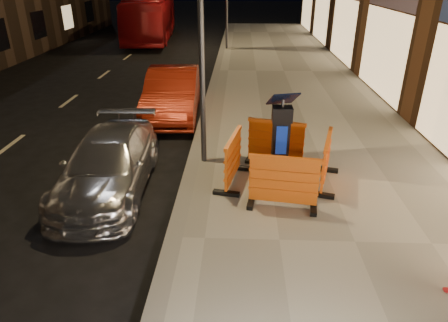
{
  "coord_description": "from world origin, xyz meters",
  "views": [
    {
      "loc": [
        1.06,
        -5.43,
        4.18
      ],
      "look_at": [
        0.8,
        1.0,
        1.1
      ],
      "focal_mm": 32.0,
      "sensor_mm": 36.0,
      "label": 1
    }
  ],
  "objects_px": {
    "barrier_back": "(276,142)",
    "car_red": "(174,115)",
    "bus_doubledecker": "(153,40)",
    "barrier_bldgside": "(326,161)",
    "car_silver": "(112,189)",
    "barrier_kerbside": "(233,159)",
    "barrier_front": "(284,182)",
    "parking_kiosk": "(280,142)"
  },
  "relations": [
    {
      "from": "barrier_back",
      "to": "bus_doubledecker",
      "type": "bearing_deg",
      "value": 126.09
    },
    {
      "from": "car_red",
      "to": "bus_doubledecker",
      "type": "relative_size",
      "value": 0.43
    },
    {
      "from": "barrier_back",
      "to": "car_red",
      "type": "bearing_deg",
      "value": 144.75
    },
    {
      "from": "car_silver",
      "to": "car_red",
      "type": "bearing_deg",
      "value": 81.09
    },
    {
      "from": "parking_kiosk",
      "to": "barrier_back",
      "type": "distance_m",
      "value": 1.03
    },
    {
      "from": "barrier_front",
      "to": "barrier_bldgside",
      "type": "height_order",
      "value": "same"
    },
    {
      "from": "parking_kiosk",
      "to": "barrier_front",
      "type": "height_order",
      "value": "parking_kiosk"
    },
    {
      "from": "barrier_bldgside",
      "to": "car_red",
      "type": "relative_size",
      "value": 0.3
    },
    {
      "from": "barrier_kerbside",
      "to": "car_red",
      "type": "xyz_separation_m",
      "value": [
        -1.98,
        4.66,
        -0.67
      ]
    },
    {
      "from": "bus_doubledecker",
      "to": "barrier_back",
      "type": "bearing_deg",
      "value": -75.67
    },
    {
      "from": "parking_kiosk",
      "to": "barrier_back",
      "type": "bearing_deg",
      "value": 103.51
    },
    {
      "from": "barrier_back",
      "to": "barrier_kerbside",
      "type": "height_order",
      "value": "same"
    },
    {
      "from": "car_red",
      "to": "bus_doubledecker",
      "type": "distance_m",
      "value": 15.72
    },
    {
      "from": "barrier_bldgside",
      "to": "car_silver",
      "type": "height_order",
      "value": "barrier_bldgside"
    },
    {
      "from": "barrier_back",
      "to": "car_silver",
      "type": "distance_m",
      "value": 3.74
    },
    {
      "from": "car_red",
      "to": "bus_doubledecker",
      "type": "xyz_separation_m",
      "value": [
        -3.82,
        15.25,
        0.0
      ]
    },
    {
      "from": "barrier_bldgside",
      "to": "car_red",
      "type": "xyz_separation_m",
      "value": [
        -3.88,
        4.66,
        -0.67
      ]
    },
    {
      "from": "barrier_back",
      "to": "bus_doubledecker",
      "type": "relative_size",
      "value": 0.13
    },
    {
      "from": "car_silver",
      "to": "car_red",
      "type": "relative_size",
      "value": 0.92
    },
    {
      "from": "barrier_bldgside",
      "to": "car_red",
      "type": "distance_m",
      "value": 6.1
    },
    {
      "from": "parking_kiosk",
      "to": "car_silver",
      "type": "relative_size",
      "value": 0.46
    },
    {
      "from": "parking_kiosk",
      "to": "car_red",
      "type": "distance_m",
      "value": 5.61
    },
    {
      "from": "parking_kiosk",
      "to": "bus_doubledecker",
      "type": "distance_m",
      "value": 21.05
    },
    {
      "from": "parking_kiosk",
      "to": "barrier_kerbside",
      "type": "relative_size",
      "value": 1.4
    },
    {
      "from": "car_red",
      "to": "barrier_bldgside",
      "type": "bearing_deg",
      "value": -53.4
    },
    {
      "from": "barrier_front",
      "to": "car_red",
      "type": "relative_size",
      "value": 0.3
    },
    {
      "from": "barrier_front",
      "to": "barrier_kerbside",
      "type": "xyz_separation_m",
      "value": [
        -0.95,
        0.95,
        0.0
      ]
    },
    {
      "from": "barrier_front",
      "to": "car_silver",
      "type": "relative_size",
      "value": 0.33
    },
    {
      "from": "barrier_back",
      "to": "barrier_bldgside",
      "type": "bearing_deg",
      "value": -28.49
    },
    {
      "from": "barrier_kerbside",
      "to": "barrier_bldgside",
      "type": "relative_size",
      "value": 1.0
    },
    {
      "from": "car_silver",
      "to": "bus_doubledecker",
      "type": "bearing_deg",
      "value": 97.07
    },
    {
      "from": "barrier_back",
      "to": "barrier_front",
      "type": "bearing_deg",
      "value": -73.49
    },
    {
      "from": "bus_doubledecker",
      "to": "car_silver",
      "type": "bearing_deg",
      "value": -86.08
    },
    {
      "from": "car_silver",
      "to": "bus_doubledecker",
      "type": "xyz_separation_m",
      "value": [
        -3.24,
        20.08,
        0.0
      ]
    },
    {
      "from": "barrier_front",
      "to": "bus_doubledecker",
      "type": "bearing_deg",
      "value": 116.43
    },
    {
      "from": "barrier_front",
      "to": "barrier_back",
      "type": "xyz_separation_m",
      "value": [
        0.0,
        1.9,
        0.0
      ]
    },
    {
      "from": "barrier_kerbside",
      "to": "barrier_bldgside",
      "type": "distance_m",
      "value": 1.9
    },
    {
      "from": "barrier_kerbside",
      "to": "bus_doubledecker",
      "type": "xyz_separation_m",
      "value": [
        -5.8,
        19.91,
        -0.67
      ]
    },
    {
      "from": "parking_kiosk",
      "to": "barrier_front",
      "type": "distance_m",
      "value": 1.03
    },
    {
      "from": "car_red",
      "to": "bus_doubledecker",
      "type": "bearing_deg",
      "value": 100.93
    },
    {
      "from": "parking_kiosk",
      "to": "barrier_kerbside",
      "type": "height_order",
      "value": "parking_kiosk"
    },
    {
      "from": "car_silver",
      "to": "barrier_back",
      "type": "bearing_deg",
      "value": 15.64
    }
  ]
}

